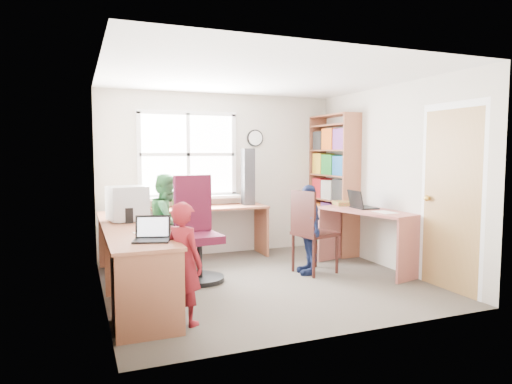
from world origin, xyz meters
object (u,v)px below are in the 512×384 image
Objects in this scene: laptop_right at (361,204)px; person_green at (168,222)px; cd_tower at (248,177)px; wooden_chair at (310,229)px; crt_monitor at (127,203)px; laptop_left at (152,235)px; person_red at (184,263)px; person_navy at (309,229)px; l_desk at (156,259)px; swivel_chair at (197,235)px; right_desk at (370,226)px; bookshelf at (333,187)px; potted_plant at (177,197)px.

laptop_right is 0.30× the size of person_green.
wooden_chair is at bearing -75.49° from cd_tower.
wooden_chair is 1.84m from person_green.
wooden_chair is at bearing -18.35° from crt_monitor.
wooden_chair is at bearing 40.70° from laptop_left.
person_red is 0.97× the size of person_navy.
l_desk is 2.87m from laptop_right.
swivel_chair is at bearing -89.26° from person_navy.
person_navy is at bearing -18.16° from crt_monitor.
laptop_right is at bearing 10.16° from l_desk.
laptop_left is at bearing -166.08° from person_green.
person_green is at bearing 107.56° from swivel_chair.
person_navy is at bearing -90.70° from person_red.
person_green reaches higher than right_desk.
right_desk is at bearing -81.45° from person_green.
bookshelf is (2.96, 1.47, 0.55)m from l_desk.
laptop_left is at bearing -97.09° from crt_monitor.
bookshelf is 6.78× the size of potted_plant.
potted_plant is (-2.21, 1.24, 0.06)m from laptop_right.
potted_plant is at bearing 89.04° from laptop_left.
laptop_right is 0.86m from person_navy.
crt_monitor reaches higher than potted_plant.
cd_tower is 0.67× the size of person_green.
person_navy is (1.39, -1.30, -0.34)m from potted_plant.
cd_tower is at bearing -40.79° from person_green.
wooden_chair is 0.84m from laptop_right.
right_desk is 2.87m from person_red.
l_desk is 1.40× the size of bookshelf.
cd_tower is (-1.30, 0.26, 0.17)m from bookshelf.
person_navy is at bearing -87.88° from person_green.
bookshelf is 1.34m from cd_tower.
crt_monitor is at bearing -86.91° from person_navy.
bookshelf reaches higher than potted_plant.
laptop_right is at bearing 105.18° from person_navy.
right_desk is 3.08m from crt_monitor.
person_red is (-2.65, -1.17, -0.29)m from laptop_right.
person_green is (-0.23, -0.49, -0.28)m from potted_plant.
laptop_left is 3.09m from laptop_right.
person_navy reaches higher than right_desk.
bookshelf is (0.12, 1.13, 0.43)m from right_desk.
laptop_right is at bearing -78.31° from person_green.
laptop_right is at bearing 89.33° from right_desk.
person_green reaches higher than person_red.
crt_monitor is 0.37× the size of person_green.
cd_tower is at bearing 46.32° from l_desk.
cd_tower is at bearing 116.30° from right_desk.
person_navy is (2.17, -0.28, -0.39)m from crt_monitor.
person_green reaches higher than wooden_chair.
wooden_chair is 0.02m from person_navy.
laptop_right is 1.71m from cd_tower.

